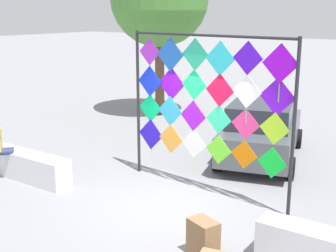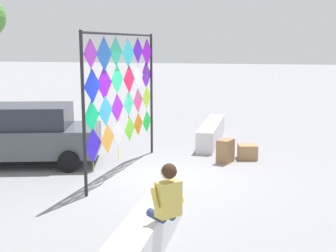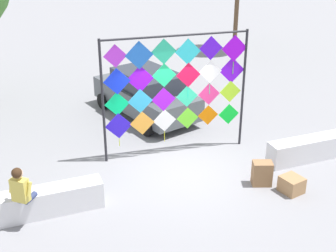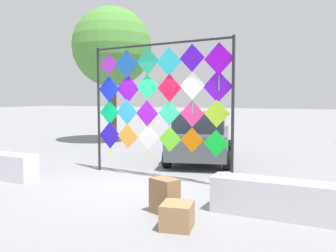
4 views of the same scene
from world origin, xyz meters
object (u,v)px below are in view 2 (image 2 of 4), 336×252
at_px(cardboard_box_small, 247,152).
at_px(parked_car, 23,134).
at_px(cardboard_box_large, 225,151).
at_px(seated_vendor, 164,203).
at_px(kite_display_rack, 123,89).

bearing_deg(cardboard_box_small, parked_car, 107.01).
bearing_deg(cardboard_box_large, seated_vendor, 176.20).
relative_size(kite_display_rack, cardboard_box_large, 6.39).
relative_size(kite_display_rack, seated_vendor, 2.70).
bearing_deg(parked_car, kite_display_rack, -92.30).
bearing_deg(seated_vendor, parked_car, 48.02).
bearing_deg(seated_vendor, kite_display_rack, 25.42).
height_order(seated_vendor, parked_car, parked_car).
xyz_separation_m(kite_display_rack, seated_vendor, (-4.25, -2.02, -1.19)).
height_order(parked_car, cardboard_box_large, parked_car).
xyz_separation_m(seated_vendor, parked_car, (4.36, 4.85, -0.08)).
relative_size(kite_display_rack, parked_car, 0.92).
height_order(cardboard_box_large, cardboard_box_small, cardboard_box_large).
distance_m(parked_car, cardboard_box_small, 6.08).
bearing_deg(kite_display_rack, seated_vendor, -154.58).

